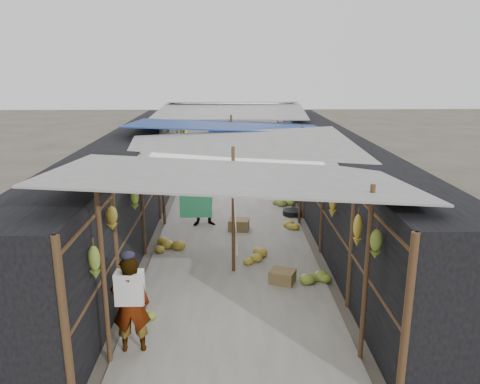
{
  "coord_description": "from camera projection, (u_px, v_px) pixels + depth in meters",
  "views": [
    {
      "loc": [
        -0.09,
        -5.87,
        4.1
      ],
      "look_at": [
        0.17,
        4.66,
        1.25
      ],
      "focal_mm": 35.0,
      "sensor_mm": 36.0,
      "label": 1
    }
  ],
  "objects": [
    {
      "name": "crate_back",
      "position": [
        233.0,
        173.0,
        17.79
      ],
      "size": [
        0.49,
        0.42,
        0.29
      ],
      "primitive_type": "cube",
      "rotation": [
        0.0,
        0.0,
        -0.1
      ],
      "color": "olive",
      "rests_on": "ground"
    },
    {
      "name": "floor_bananas",
      "position": [
        245.0,
        227.0,
        11.85
      ],
      "size": [
        3.95,
        10.39,
        0.32
      ],
      "color": "olive",
      "rests_on": "ground"
    },
    {
      "name": "ground",
      "position": [
        236.0,
        360.0,
        6.74
      ],
      "size": [
        80.0,
        80.0,
        0.0
      ],
      "primitive_type": "plane",
      "color": "#6B6356",
      "rests_on": "ground"
    },
    {
      "name": "black_basin",
      "position": [
        292.0,
        213.0,
        13.2
      ],
      "size": [
        0.54,
        0.54,
        0.16
      ],
      "primitive_type": "cylinder",
      "color": "black",
      "rests_on": "ground"
    },
    {
      "name": "crate_mid",
      "position": [
        282.0,
        277.0,
        9.07
      ],
      "size": [
        0.57,
        0.52,
        0.28
      ],
      "primitive_type": "cube",
      "rotation": [
        0.0,
        0.0,
        -0.41
      ],
      "color": "olive",
      "rests_on": "ground"
    },
    {
      "name": "market_canopy",
      "position": [
        233.0,
        130.0,
        12.7
      ],
      "size": [
        5.62,
        15.2,
        2.77
      ],
      "color": "brown",
      "rests_on": "ground"
    },
    {
      "name": "stall_right",
      "position": [
        331.0,
        177.0,
        12.77
      ],
      "size": [
        1.4,
        15.0,
        2.3
      ],
      "primitive_type": "cube",
      "color": "black",
      "rests_on": "ground"
    },
    {
      "name": "hanging_bananas",
      "position": [
        233.0,
        157.0,
        12.85
      ],
      "size": [
        3.95,
        13.61,
        0.82
      ],
      "color": "olive",
      "rests_on": "ground"
    },
    {
      "name": "vendor_elderly",
      "position": [
        131.0,
        305.0,
        6.77
      ],
      "size": [
        0.58,
        0.42,
        1.51
      ],
      "primitive_type": "imported",
      "rotation": [
        0.0,
        0.0,
        3.24
      ],
      "color": "silver",
      "rests_on": "ground"
    },
    {
      "name": "crate_near",
      "position": [
        239.0,
        225.0,
        11.97
      ],
      "size": [
        0.56,
        0.48,
        0.31
      ],
      "primitive_type": "cube",
      "rotation": [
        0.0,
        0.0,
        -0.14
      ],
      "color": "olive",
      "rests_on": "ground"
    },
    {
      "name": "stall_left",
      "position": [
        132.0,
        178.0,
        12.64
      ],
      "size": [
        1.4,
        15.0,
        2.3
      ],
      "primitive_type": "cube",
      "color": "black",
      "rests_on": "ground"
    },
    {
      "name": "aisle_slab",
      "position": [
        232.0,
        218.0,
        13.01
      ],
      "size": [
        3.6,
        16.0,
        0.02
      ],
      "primitive_type": "cube",
      "color": "#9E998E",
      "rests_on": "ground"
    },
    {
      "name": "vendor_seated",
      "position": [
        283.0,
        183.0,
        15.3
      ],
      "size": [
        0.32,
        0.51,
        0.77
      ],
      "primitive_type": "imported",
      "rotation": [
        0.0,
        0.0,
        -1.64
      ],
      "color": "#545149",
      "rests_on": "ground"
    },
    {
      "name": "shopper_blue",
      "position": [
        207.0,
        198.0,
        12.2
      ],
      "size": [
        0.8,
        0.64,
        1.55
      ],
      "primitive_type": "imported",
      "rotation": [
        0.0,
        0.0,
        0.08
      ],
      "color": "#1E3999",
      "rests_on": "ground"
    }
  ]
}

